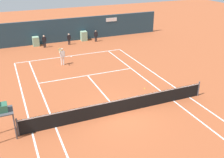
{
  "coord_description": "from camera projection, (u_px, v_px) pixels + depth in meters",
  "views": [
    {
      "loc": [
        -6.02,
        -13.0,
        8.74
      ],
      "look_at": [
        0.88,
        3.31,
        0.8
      ],
      "focal_mm": 42.98,
      "sensor_mm": 36.0,
      "label": 1
    }
  ],
  "objects": [
    {
      "name": "sponsor_back_wall",
      "position": [
        58.0,
        31.0,
        30.38
      ],
      "size": [
        25.0,
        1.02,
        2.62
      ],
      "color": "#233D4C",
      "rests_on": "ground_plane"
    },
    {
      "name": "player_on_baseline",
      "position": [
        62.0,
        55.0,
        23.79
      ],
      "size": [
        0.66,
        0.64,
        1.78
      ],
      "rotation": [
        0.0,
        0.0,
        3.07
      ],
      "color": "white",
      "rests_on": "ground_plane"
    },
    {
      "name": "ball_kid_left_post",
      "position": [
        44.0,
        41.0,
        28.65
      ],
      "size": [
        0.45,
        0.19,
        1.35
      ],
      "rotation": [
        0.0,
        0.0,
        3.09
      ],
      "color": "black",
      "rests_on": "ground_plane"
    },
    {
      "name": "tennis_net",
      "position": [
        120.0,
        106.0,
        16.43
      ],
      "size": [
        12.1,
        0.1,
        1.07
      ],
      "color": "#4C4C51",
      "rests_on": "ground_plane"
    },
    {
      "name": "ball_kid_centre_post",
      "position": [
        69.0,
        38.0,
        29.64
      ],
      "size": [
        0.42,
        0.18,
        1.26
      ],
      "rotation": [
        0.0,
        0.0,
        3.19
      ],
      "color": "black",
      "rests_on": "ground_plane"
    },
    {
      "name": "ground_plane",
      "position": [
        116.0,
        109.0,
        17.12
      ],
      "size": [
        80.0,
        80.0,
        0.01
      ],
      "color": "#A8512D"
    },
    {
      "name": "ball_kid_right_post",
      "position": [
        96.0,
        35.0,
        30.75
      ],
      "size": [
        0.43,
        0.22,
        1.31
      ],
      "rotation": [
        0.0,
        0.0,
        2.97
      ],
      "color": "black",
      "rests_on": "ground_plane"
    },
    {
      "name": "tennis_ball_by_sideline",
      "position": [
        145.0,
        88.0,
        19.73
      ],
      "size": [
        0.07,
        0.07,
        0.07
      ],
      "primitive_type": "sphere",
      "color": "#CCE033",
      "rests_on": "ground_plane"
    },
    {
      "name": "umpire_chair",
      "position": [
        2.0,
        111.0,
        13.81
      ],
      "size": [
        1.0,
        1.0,
        2.38
      ],
      "rotation": [
        0.0,
        0.0,
        -1.57
      ],
      "color": "#47474C",
      "rests_on": "ground_plane"
    }
  ]
}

